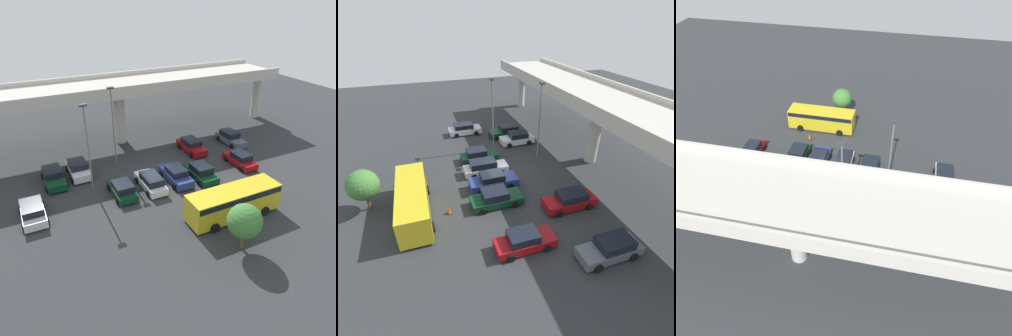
% 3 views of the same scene
% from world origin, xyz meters
% --- Properties ---
extents(ground_plane, '(96.61, 96.61, 0.00)m').
position_xyz_m(ground_plane, '(0.00, 0.00, 0.00)').
color(ground_plane, '#2D3033').
extents(highway_overpass, '(46.49, 7.75, 8.34)m').
position_xyz_m(highway_overpass, '(0.00, 11.23, 6.94)').
color(highway_overpass, '#BCB7AD').
rests_on(highway_overpass, ground_plane).
extents(parked_car_0, '(2.21, 4.51, 1.56)m').
position_xyz_m(parked_car_0, '(-12.63, -1.35, 0.75)').
color(parked_car_0, silver).
rests_on(parked_car_0, ground_plane).
extents(parked_car_1, '(2.18, 4.80, 1.56)m').
position_xyz_m(parked_car_1, '(-9.95, 4.19, 0.73)').
color(parked_car_1, '#0C381E').
rests_on(parked_car_1, ground_plane).
extents(parked_car_2, '(2.22, 4.42, 1.59)m').
position_xyz_m(parked_car_2, '(-7.23, 4.70, 0.75)').
color(parked_car_2, silver).
rests_on(parked_car_2, ground_plane).
extents(parked_car_3, '(2.15, 4.32, 1.49)m').
position_xyz_m(parked_car_3, '(-4.32, -1.33, 0.70)').
color(parked_car_3, '#0C381E').
rests_on(parked_car_3, ground_plane).
extents(parked_car_4, '(2.04, 4.77, 1.56)m').
position_xyz_m(parked_car_4, '(-1.27, -1.34, 0.75)').
color(parked_car_4, silver).
rests_on(parked_car_4, ground_plane).
extents(parked_car_5, '(2.13, 4.81, 1.64)m').
position_xyz_m(parked_car_5, '(1.65, -1.25, 0.77)').
color(parked_car_5, navy).
rests_on(parked_car_5, ground_plane).
extents(parked_car_6, '(2.21, 4.71, 1.57)m').
position_xyz_m(parked_car_6, '(4.37, -1.77, 0.71)').
color(parked_car_6, '#0C381E').
rests_on(parked_car_6, ground_plane).
extents(parked_car_7, '(2.11, 4.79, 1.58)m').
position_xyz_m(parked_car_7, '(6.86, 4.42, 0.75)').
color(parked_car_7, maroon).
rests_on(parked_car_7, ground_plane).
extents(parked_car_8, '(2.00, 4.58, 1.55)m').
position_xyz_m(parked_car_8, '(10.02, -1.29, 0.71)').
color(parked_car_8, maroon).
rests_on(parked_car_8, ground_plane).
extents(parked_car_9, '(2.04, 4.73, 1.61)m').
position_xyz_m(parked_car_9, '(12.72, 4.25, 0.76)').
color(parked_car_9, '#515660').
rests_on(parked_car_9, ground_plane).
extents(shuttle_bus, '(8.64, 2.82, 2.68)m').
position_xyz_m(shuttle_bus, '(3.33, -8.87, 1.60)').
color(shuttle_bus, gold).
rests_on(shuttle_bus, ground_plane).
extents(lamp_post_near_aisle, '(0.70, 0.35, 8.97)m').
position_xyz_m(lamp_post_near_aisle, '(-2.64, 5.55, 5.19)').
color(lamp_post_near_aisle, slate).
rests_on(lamp_post_near_aisle, ground_plane).
extents(lamp_post_mid_lot, '(0.70, 0.35, 8.88)m').
position_xyz_m(lamp_post_mid_lot, '(-6.59, 1.21, 5.14)').
color(lamp_post_mid_lot, slate).
rests_on(lamp_post_mid_lot, ground_plane).
extents(tree_front_left, '(2.70, 2.70, 3.97)m').
position_xyz_m(tree_front_left, '(1.42, -12.69, 2.61)').
color(tree_front_left, brown).
rests_on(tree_front_left, ground_plane).
extents(traffic_cone, '(0.44, 0.44, 0.70)m').
position_xyz_m(traffic_cone, '(4.27, -6.06, 0.33)').
color(traffic_cone, black).
rests_on(traffic_cone, ground_plane).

